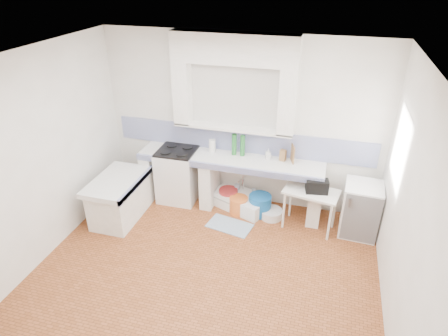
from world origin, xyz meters
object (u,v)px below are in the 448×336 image
(stove, at_px, (178,175))
(sink, at_px, (240,201))
(fridge, at_px, (360,209))
(side_table, at_px, (309,209))

(stove, distance_m, sink, 1.15)
(sink, height_order, fridge, fridge)
(stove, relative_size, side_table, 1.13)
(stove, bearing_deg, fridge, -4.12)
(stove, distance_m, fridge, 2.98)
(side_table, xyz_separation_m, fridge, (0.74, 0.09, 0.08))
(stove, height_order, sink, stove)
(fridge, bearing_deg, side_table, -170.08)
(sink, distance_m, fridge, 1.91)
(stove, height_order, fridge, stove)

